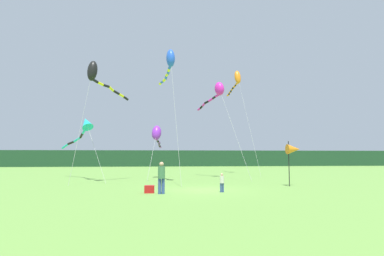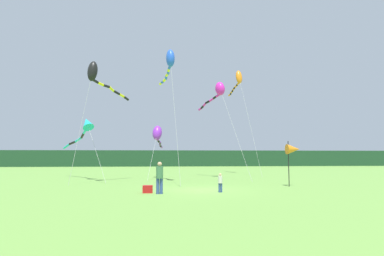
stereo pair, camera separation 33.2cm
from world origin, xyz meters
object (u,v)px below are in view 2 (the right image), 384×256
Objects in this scene: kite_orange at (238,79)px; kite_black at (96,74)px; person_child at (220,182)px; kite_purple at (157,134)px; kite_magenta at (218,91)px; banner_flag_pole at (293,150)px; kite_blue at (170,61)px; kite_cyan at (85,127)px; cooler_box at (148,189)px; person_adult at (160,176)px.

kite_orange is 1.28× the size of kite_black.
person_child is 0.16× the size of kite_purple.
kite_magenta is 11.33m from kite_black.
kite_purple reaches higher than banner_flag_pole.
person_child is 13.77m from kite_magenta.
kite_blue is (0.99, -5.80, 5.28)m from kite_purple.
kite_cyan is at bearing -164.53° from kite_purple.
kite_cyan is (-15.60, 7.35, 2.08)m from banner_flag_pole.
kite_magenta is at bearing 46.85° from kite_blue.
person_child is 0.11× the size of kite_black.
kite_blue is (-8.19, -11.45, -1.57)m from kite_orange.
kite_magenta is (6.01, 11.25, 7.98)m from cooler_box.
banner_flag_pole is 15.70m from kite_black.
kite_black is at bearing -156.84° from kite_magenta.
banner_flag_pole is 17.00m from kite_orange.
person_adult is at bearing -55.25° from kite_black.
cooler_box is 0.08× the size of kite_purple.
person_adult is 3.16× the size of cooler_box.
person_adult is 0.25× the size of kite_purple.
kite_purple reaches higher than person_child.
kite_blue is at bearing -5.68° from kite_black.
banner_flag_pole is at bearing -66.44° from kite_magenta.
person_adult reaches higher than cooler_box.
person_child is 0.09× the size of kite_orange.
kite_purple is 0.65× the size of kite_blue.
cooler_box is at bearing -101.77° from kite_blue.
kite_orange is (-0.14, 14.73, 8.47)m from banner_flag_pole.
person_child is at bearing -0.92° from cooler_box.
kite_orange is (9.18, 5.65, 6.84)m from kite_purple.
person_child is at bearing -107.03° from kite_orange.
kite_orange is (5.43, 17.74, 10.35)m from person_child.
kite_blue reaches higher than kite_black.
cooler_box is 11.16m from kite_blue.
person_child is 0.35× the size of banner_flag_pole.
kite_purple is at bearing 107.22° from person_child.
person_child is 0.10× the size of kite_blue.
cooler_box is at bearing -118.10° from kite_magenta.
person_adult is at bearing -158.98° from banner_flag_pole.
kite_magenta reaches higher than cooler_box.
kite_purple is 7.90m from kite_blue.
person_adult reaches higher than person_child.
banner_flag_pole is at bearing 28.35° from person_child.
cooler_box is 10.32m from banner_flag_pole.
person_adult is 12.93m from kite_purple.
kite_purple is at bearing 15.47° from kite_cyan.
kite_blue is (0.64, 6.74, 8.42)m from person_adult.
kite_orange is (8.84, 18.18, 9.98)m from person_adult.
kite_purple is at bearing 91.57° from person_adult.
kite_cyan is 18.28m from kite_orange.
kite_cyan is 0.92× the size of kite_black.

